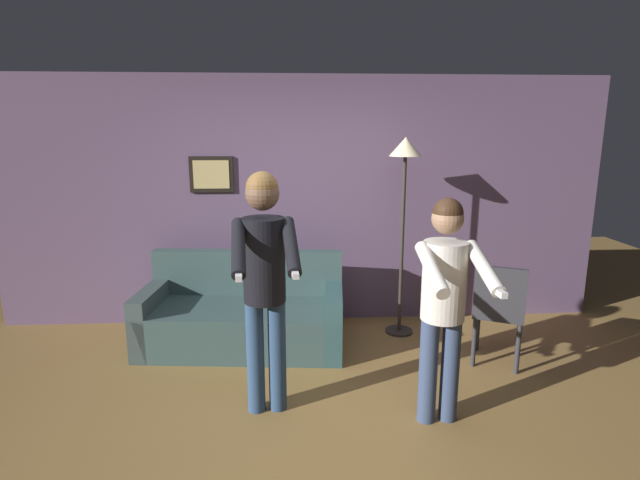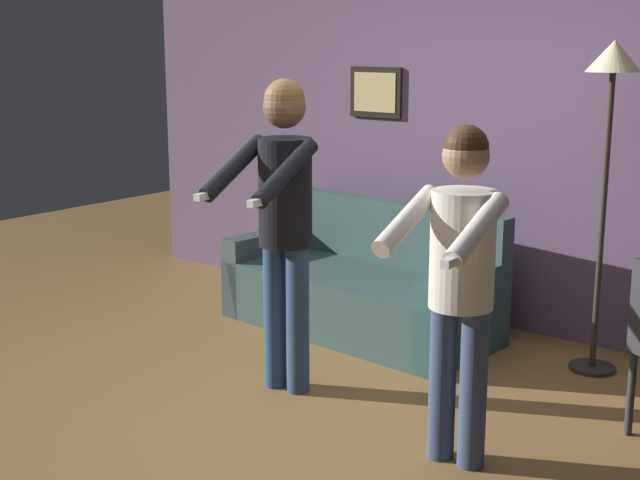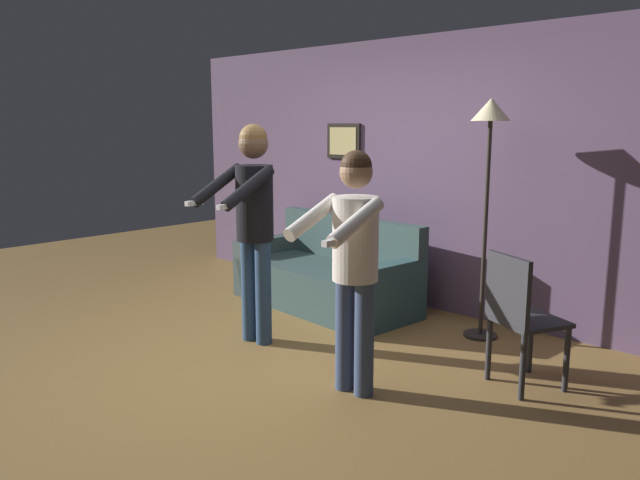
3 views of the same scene
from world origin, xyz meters
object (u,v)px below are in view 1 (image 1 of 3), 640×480
object	(u,v)px
couch	(243,318)
person_standing_left	(264,270)
person_standing_right	(444,293)
dining_chair_distant	(499,309)
torchiere_lamp	(405,174)

from	to	relation	value
couch	person_standing_left	world-z (taller)	person_standing_left
person_standing_right	dining_chair_distant	xyz separation A→B (m)	(0.76, 0.82, -0.44)
couch	person_standing_left	xyz separation A→B (m)	(0.28, -1.18, 0.81)
couch	person_standing_right	bearing A→B (deg)	-42.75
person_standing_left	couch	bearing A→B (deg)	103.23
torchiere_lamp	person_standing_left	size ratio (longest dim) A/B	1.11
person_standing_left	dining_chair_distant	size ratio (longest dim) A/B	1.91
couch	torchiere_lamp	xyz separation A→B (m)	(1.57, 0.21, 1.35)
person_standing_left	torchiere_lamp	bearing A→B (deg)	47.11
torchiere_lamp	person_standing_left	world-z (taller)	torchiere_lamp
couch	torchiere_lamp	distance (m)	2.09
couch	dining_chair_distant	xyz separation A→B (m)	(2.27, -0.57, 0.25)
couch	torchiere_lamp	bearing A→B (deg)	7.75
person_standing_left	dining_chair_distant	world-z (taller)	person_standing_left
person_standing_left	person_standing_right	world-z (taller)	person_standing_left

